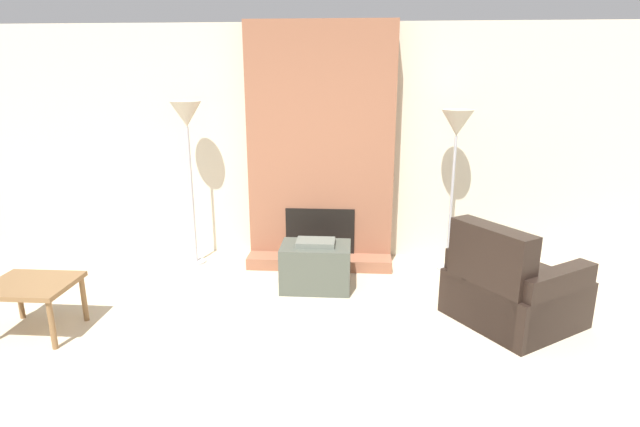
% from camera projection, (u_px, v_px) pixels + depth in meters
% --- Properties ---
extents(wall_back, '(7.82, 0.06, 2.60)m').
position_uv_depth(wall_back, '(322.00, 144.00, 5.64)').
color(wall_back, beige).
rests_on(wall_back, ground_plane).
extents(fireplace, '(1.58, 0.60, 2.60)m').
position_uv_depth(fireplace, '(321.00, 152.00, 5.46)').
color(fireplace, '#935B42').
rests_on(fireplace, ground_plane).
extents(ottoman, '(0.68, 0.45, 0.50)m').
position_uv_depth(ottoman, '(316.00, 266.00, 4.93)').
color(ottoman, '#474C42').
rests_on(ottoman, ground_plane).
extents(armchair, '(1.25, 1.25, 0.90)m').
position_uv_depth(armchair, '(509.00, 291.00, 4.25)').
color(armchair, black).
rests_on(armchair, ground_plane).
extents(side_table, '(0.66, 0.55, 0.45)m').
position_uv_depth(side_table, '(31.00, 289.00, 4.03)').
color(side_table, brown).
rests_on(side_table, ground_plane).
extents(floor_lamp_left, '(0.33, 0.33, 1.79)m').
position_uv_depth(floor_lamp_left, '(187.00, 122.00, 5.25)').
color(floor_lamp_left, '#ADADB2').
rests_on(floor_lamp_left, ground_plane).
extents(floor_lamp_right, '(0.33, 0.33, 1.72)m').
position_uv_depth(floor_lamp_right, '(457.00, 130.00, 5.08)').
color(floor_lamp_right, '#ADADB2').
rests_on(floor_lamp_right, ground_plane).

